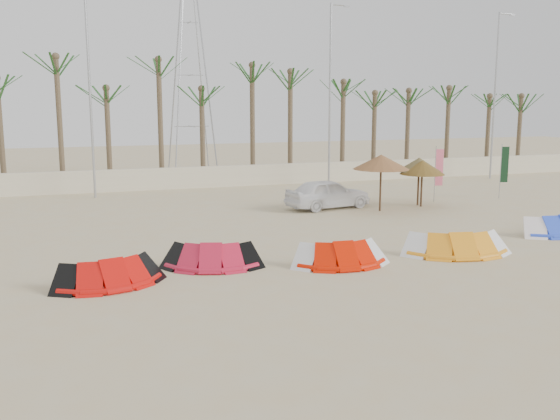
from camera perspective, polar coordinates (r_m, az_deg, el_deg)
name	(u,v)px	position (r m, az deg, el deg)	size (l,w,h in m)	color
ground	(348,290)	(17.93, 6.26, -7.27)	(120.00, 120.00, 0.00)	#B7AC89
boundary_wall	(195,177)	(38.47, -7.74, 2.97)	(60.00, 0.30, 1.30)	beige
palm_line	(199,82)	(39.81, -7.41, 11.57)	(52.00, 4.00, 7.70)	brown
lamp_b	(91,91)	(35.51, -16.93, 10.33)	(1.25, 0.14, 11.00)	#A5A8AD
lamp_c	(331,92)	(38.67, 4.64, 10.67)	(1.25, 0.14, 11.00)	#A5A8AD
lamp_d	(495,93)	(44.81, 19.09, 10.07)	(1.25, 0.14, 11.00)	#A5A8AD
pylon	(193,176)	(44.59, -7.97, 3.08)	(3.00, 3.00, 14.00)	#A5A8AD
kite_red_left	(109,270)	(18.98, -15.38, -5.29)	(3.47, 2.17, 0.90)	red
kite_red_mid	(210,253)	(20.36, -6.45, -3.95)	(3.45, 2.28, 0.90)	red
kite_red_right	(337,251)	(20.56, 5.27, -3.79)	(3.23, 1.69, 0.90)	red
kite_orange	(452,241)	(22.74, 15.43, -2.76)	(3.91, 2.22, 0.90)	orange
kite_blue	(553,222)	(27.69, 23.67, -1.00)	(3.87, 2.19, 0.90)	blue
parasol_left	(381,162)	(30.34, 9.23, 4.35)	(2.72, 2.72, 2.74)	#4C331E
parasol_mid	(422,167)	(32.07, 12.88, 3.81)	(2.26, 2.26, 2.34)	#4C331E
parasol_right	(419,165)	(32.44, 12.60, 4.07)	(2.22, 2.22, 2.44)	#4C331E
flag_pink	(438,169)	(33.80, 14.25, 3.66)	(0.45, 0.10, 2.95)	#A5A8AD
flag_green	(503,166)	(36.13, 19.75, 3.81)	(0.45, 0.11, 2.99)	#A5A8AD
car	(328,194)	(31.00, 4.39, 1.51)	(1.74, 4.32, 1.47)	white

